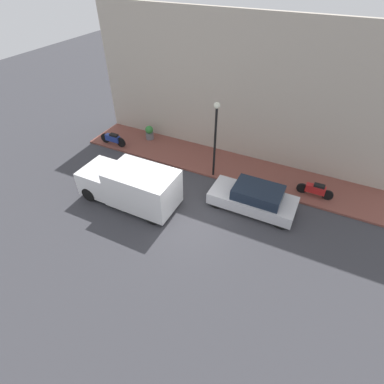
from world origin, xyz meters
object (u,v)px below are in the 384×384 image
delivery_van (130,185)px  streetlamp (216,131)px  motorcycle_red (315,190)px  potted_plant (149,132)px  parked_car (254,198)px  motorcycle_blue (113,139)px

delivery_van → streetlamp: (3.70, -2.79, 1.74)m
motorcycle_red → potted_plant: (1.26, 10.52, 0.05)m
motorcycle_red → delivery_van: bearing=117.9°
potted_plant → motorcycle_red: bearing=-96.8°
motorcycle_red → streetlamp: size_ratio=0.43×
parked_car → potted_plant: 8.69m
motorcycle_blue → streetlamp: (-0.17, -6.90, 2.22)m
motorcycle_red → streetlamp: streetlamp is taller
potted_plant → streetlamp: bearing=-109.1°
parked_car → potted_plant: parked_car is taller
delivery_van → motorcycle_red: delivery_van is taller
motorcycle_blue → streetlamp: streetlamp is taller
parked_car → motorcycle_blue: 9.79m
parked_car → motorcycle_red: size_ratio=2.29×
parked_car → delivery_van: delivery_van is taller
motorcycle_blue → potted_plant: bearing=-44.6°
parked_car → streetlamp: bearing=60.5°
parked_car → motorcycle_red: (2.11, -2.52, -0.11)m
motorcycle_blue → potted_plant: potted_plant is taller
potted_plant → delivery_van: bearing=-155.9°
motorcycle_blue → motorcycle_red: (0.40, -12.16, -0.02)m
motorcycle_blue → parked_car: bearing=-100.1°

